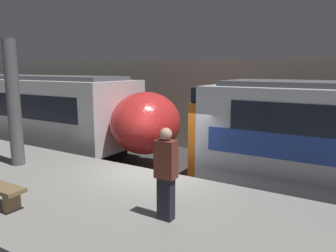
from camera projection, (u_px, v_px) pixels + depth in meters
name	position (u px, v px, depth m)	size (l,w,h in m)	color
ground_plane	(156.00, 204.00, 9.15)	(120.00, 120.00, 0.00)	#33302D
platform	(98.00, 219.00, 7.16)	(40.00, 4.55, 0.99)	slate
station_rear_barrier	(237.00, 108.00, 14.03)	(50.00, 0.15, 4.14)	#B2AD9E
support_pillar_near	(14.00, 103.00, 9.19)	(0.37, 0.37, 3.55)	#56565B
person_waiting	(166.00, 172.00, 5.90)	(0.38, 0.24, 1.72)	black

